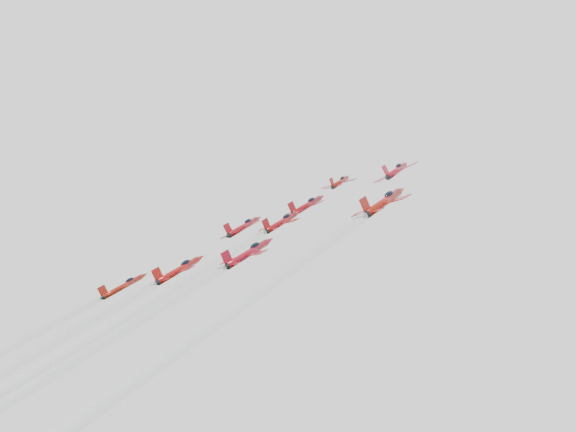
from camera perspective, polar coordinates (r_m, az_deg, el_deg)
The scene contains 6 objects.
jet_lead at distance 143.35m, azimuth 4.68°, elevation 3.06°, with size 8.71×10.55×8.51m.
jet_row2_left at distance 134.74m, azimuth -3.94°, elevation -0.92°, with size 10.32×12.50×10.08m.
jet_row2_center at distance 123.73m, azimuth 1.72°, elevation 0.98°, with size 9.51×11.52×9.29m.
jet_row2_right at distance 120.41m, azimuth 9.65°, elevation 4.04°, with size 9.53×11.54×9.31m.
jet_center at distance 82.86m, azimuth -15.58°, elevation -9.74°, with size 8.87×76.11×61.48m.
jet_rear_farright at distance 51.95m, azimuth -10.34°, elevation -13.21°, with size 9.45×81.11×65.52m.
Camera 1 is at (65.29, -80.56, 83.47)m, focal length 40.00 mm.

